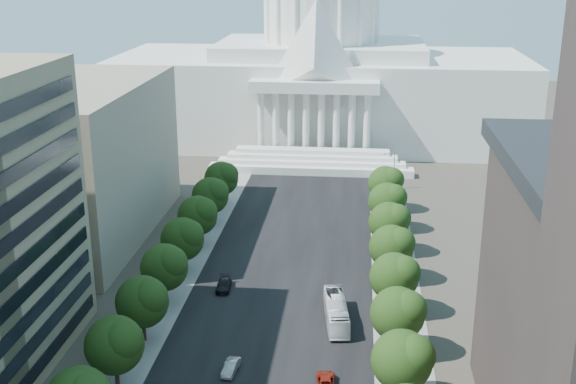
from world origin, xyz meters
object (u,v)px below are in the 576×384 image
(car_silver, at_px, (231,367))
(city_bus, at_px, (336,312))
(car_red, at_px, (325,381))
(car_dark_b, at_px, (224,285))

(car_silver, xyz_separation_m, city_bus, (13.48, 15.31, 1.04))
(car_red, relative_size, car_dark_b, 0.96)
(car_red, bearing_deg, car_silver, -11.38)
(car_silver, bearing_deg, car_red, -2.09)
(car_red, bearing_deg, city_bus, -95.02)
(car_silver, distance_m, car_dark_b, 25.44)
(car_dark_b, bearing_deg, city_bus, -29.83)
(car_silver, relative_size, city_bus, 0.35)
(car_dark_b, bearing_deg, car_silver, -80.67)
(car_dark_b, relative_size, city_bus, 0.43)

